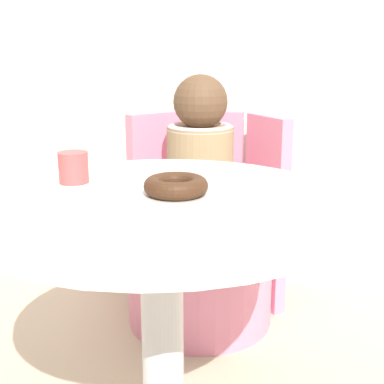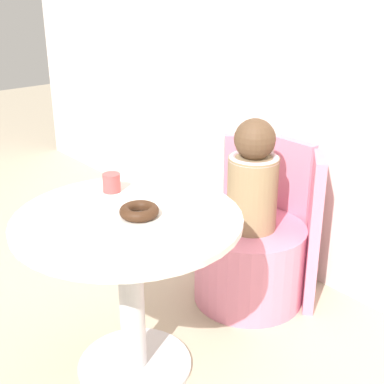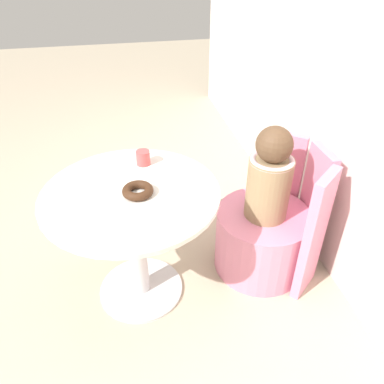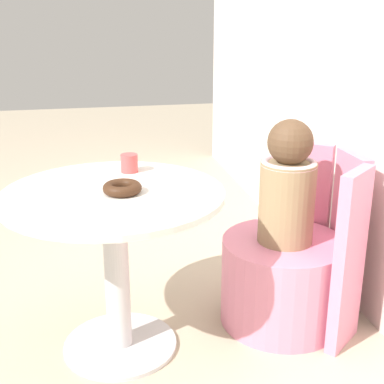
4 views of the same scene
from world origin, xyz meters
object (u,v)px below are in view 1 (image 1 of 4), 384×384
(round_table, at_px, (162,273))
(tub_chair, at_px, (200,271))
(donut, at_px, (176,186))
(child_figure, at_px, (200,155))
(cup, at_px, (73,167))

(round_table, height_order, tub_chair, round_table)
(tub_chair, xyz_separation_m, donut, (0.09, -0.70, 0.51))
(round_table, bearing_deg, donut, 52.21)
(child_figure, relative_size, donut, 3.62)
(donut, xyz_separation_m, cup, (-0.27, 0.05, 0.02))
(child_figure, height_order, donut, child_figure)
(tub_chair, height_order, cup, cup)
(cup, bearing_deg, child_figure, 73.72)
(round_table, relative_size, child_figure, 1.61)
(tub_chair, distance_m, child_figure, 0.45)
(child_figure, bearing_deg, tub_chair, 0.00)
(round_table, bearing_deg, tub_chair, 94.53)
(child_figure, bearing_deg, donut, -83.04)
(donut, bearing_deg, cup, 168.80)
(child_figure, distance_m, donut, 0.71)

